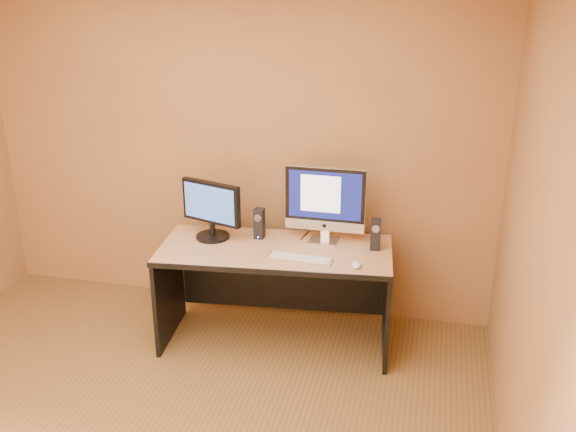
% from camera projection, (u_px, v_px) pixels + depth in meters
% --- Properties ---
extents(walls, '(4.00, 4.00, 2.60)m').
position_uv_depth(walls, '(107.00, 251.00, 3.08)').
color(walls, olive).
rests_on(walls, ground).
extents(desk, '(1.68, 0.87, 0.75)m').
position_uv_depth(desk, '(276.00, 296.00, 4.61)').
color(desk, tan).
rests_on(desk, ground).
extents(imac, '(0.58, 0.21, 0.56)m').
position_uv_depth(imac, '(324.00, 205.00, 4.50)').
color(imac, silver).
rests_on(imac, desk).
extents(second_monitor, '(0.54, 0.38, 0.42)m').
position_uv_depth(second_monitor, '(212.00, 210.00, 4.57)').
color(second_monitor, black).
rests_on(second_monitor, desk).
extents(speaker_left, '(0.07, 0.08, 0.22)m').
position_uv_depth(speaker_left, '(259.00, 223.00, 4.61)').
color(speaker_left, black).
rests_on(speaker_left, desk).
extents(speaker_right, '(0.07, 0.08, 0.22)m').
position_uv_depth(speaker_right, '(376.00, 234.00, 4.42)').
color(speaker_right, black).
rests_on(speaker_right, desk).
extents(keyboard, '(0.44, 0.14, 0.02)m').
position_uv_depth(keyboard, '(300.00, 258.00, 4.30)').
color(keyboard, silver).
rests_on(keyboard, desk).
extents(mouse, '(0.07, 0.11, 0.04)m').
position_uv_depth(mouse, '(356.00, 265.00, 4.18)').
color(mouse, white).
rests_on(mouse, desk).
extents(cable_a, '(0.10, 0.20, 0.01)m').
position_uv_depth(cable_a, '(325.00, 236.00, 4.68)').
color(cable_a, black).
rests_on(cable_a, desk).
extents(cable_b, '(0.03, 0.18, 0.01)m').
position_uv_depth(cable_b, '(305.00, 235.00, 4.69)').
color(cable_b, black).
rests_on(cable_b, desk).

